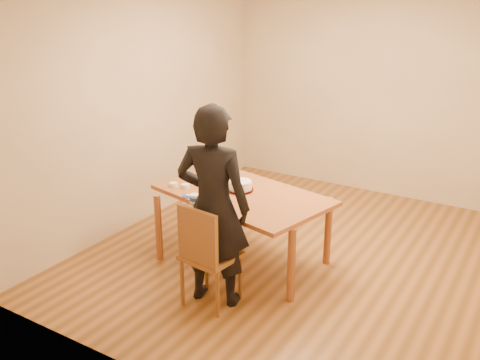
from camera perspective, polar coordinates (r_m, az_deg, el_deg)
The scene contains 16 objects.
room_shell at distance 5.53m, azimuth 8.18°, elevation 6.06°, with size 4.00×4.50×2.70m.
dining_table at distance 5.25m, azimuth 0.29°, elevation -1.59°, with size 1.66×0.99×0.04m, color brown.
dining_chair at distance 4.70m, azimuth -3.10°, elevation -8.06°, with size 0.43×0.43×0.04m, color brown.
cake_plate at distance 5.30m, azimuth 0.04°, elevation -1.04°, with size 0.26×0.26×0.02m, color red.
cake at distance 5.28m, azimuth 0.04°, elevation -0.58°, with size 0.23×0.23×0.07m, color white.
frosting_dome at distance 5.26m, azimuth 0.04°, elevation -0.07°, with size 0.22×0.22×0.03m, color white.
frosting_tub at distance 5.01m, azimuth -4.88°, elevation -1.98°, with size 0.09×0.09×0.08m, color white.
frosting_lid at distance 5.17m, azimuth -5.61°, elevation -1.72°, with size 0.10×0.10×0.01m, color #1A3EAD.
frosting_dollop at distance 5.17m, azimuth -5.61°, elevation -1.59°, with size 0.04×0.04×0.02m, color white.
ramekin_green at distance 5.45m, azimuth -7.09°, elevation -0.48°, with size 0.08×0.08×0.04m, color white.
ramekin_yellow at distance 5.44m, azimuth -4.15°, elevation -0.41°, with size 0.08×0.08×0.04m, color white.
ramekin_multi at distance 5.40m, azimuth -5.83°, elevation -0.64°, with size 0.08×0.08×0.04m, color white.
candy_box_pink at distance 5.71m, azimuth -3.03°, elevation 0.51°, with size 0.14×0.07×0.02m, color #CD309D.
candy_box_green at distance 5.71m, azimuth -3.05°, elevation 0.71°, with size 0.12×0.06×0.02m, color green.
spatula at distance 4.95m, azimuth -3.56°, elevation -2.66°, with size 0.14×0.01×0.01m, color black.
person at distance 4.54m, azimuth -2.88°, elevation -2.88°, with size 0.65×0.43×1.79m, color black.
Camera 1 is at (2.12, -4.60, 2.64)m, focal length 40.00 mm.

